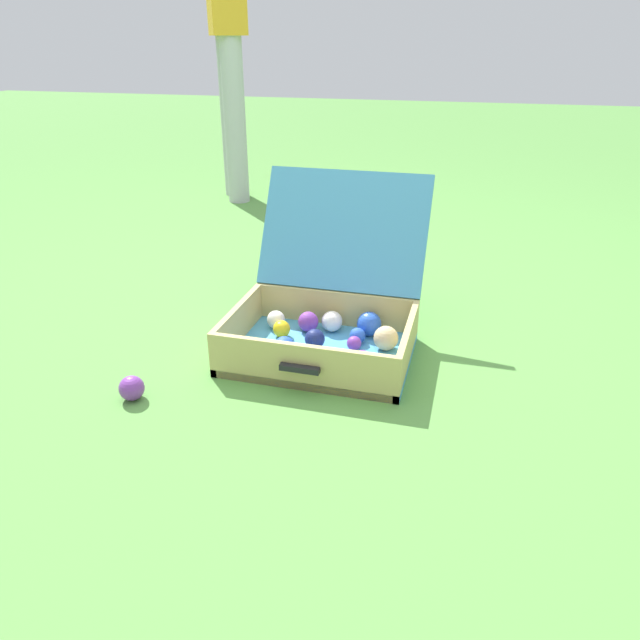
{
  "coord_description": "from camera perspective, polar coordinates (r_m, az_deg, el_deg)",
  "views": [
    {
      "loc": [
        0.44,
        -1.55,
        0.87
      ],
      "look_at": [
        0.03,
        -0.04,
        0.12
      ],
      "focal_mm": 33.3,
      "sensor_mm": 36.0,
      "label": 1
    }
  ],
  "objects": [
    {
      "name": "stray_ball_on_grass",
      "position": [
        1.66,
        -17.65,
        -6.26
      ],
      "size": [
        0.07,
        0.07,
        0.07
      ],
      "primitive_type": "sphere",
      "color": "purple",
      "rests_on": "ground"
    },
    {
      "name": "open_suitcase",
      "position": [
        1.81,
        0.87,
        0.62
      ],
      "size": [
        0.54,
        0.62,
        0.49
      ],
      "color": "#4799C6",
      "rests_on": "ground"
    },
    {
      "name": "ground_plane",
      "position": [
        1.83,
        -0.46,
        -2.92
      ],
      "size": [
        16.0,
        16.0,
        0.0
      ],
      "primitive_type": "plane",
      "color": "#569342"
    },
    {
      "name": "bystander_person",
      "position": [
        3.58,
        -8.98,
        27.35
      ],
      "size": [
        0.31,
        0.37,
        1.74
      ],
      "color": "#B2B2B7",
      "rests_on": "ground"
    }
  ]
}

